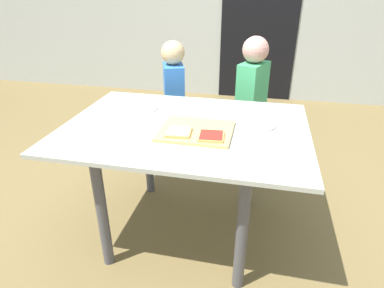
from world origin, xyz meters
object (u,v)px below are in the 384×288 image
Objects in this scene: dining_table at (185,142)px; plate_white_right at (256,124)px; pizza_slice_near_left at (178,132)px; plate_white_left at (139,108)px; child_left at (174,99)px; pizza_slice_near_right at (211,136)px; cutting_board at (196,131)px; child_right at (251,100)px.

dining_table is 0.38m from plate_white_right.
pizza_slice_near_left is 0.42m from plate_white_right.
plate_white_left is 0.21× the size of child_left.
pizza_slice_near_left is at bearing 175.77° from pizza_slice_near_right.
pizza_slice_near_left reaches higher than cutting_board.
child_left is (-0.34, 0.81, -0.13)m from cutting_board.
dining_table is 0.25m from pizza_slice_near_right.
plate_white_left is 0.84m from child_right.
child_left is at bearing 109.63° from dining_table.
child_left is at bearing 106.64° from pizza_slice_near_left.
pizza_slice_near_left is at bearing -140.20° from cutting_board.
pizza_slice_near_right is at bearing -99.40° from child_right.
pizza_slice_near_right is 0.13× the size of child_right.
plate_white_right is 0.65m from child_right.
pizza_slice_near_right is 0.99m from child_left.
plate_white_right is at bearing 14.28° from dining_table.
pizza_slice_near_right is at bearing -41.08° from cutting_board.
plate_white_right is 0.20× the size of child_right.
child_right reaches higher than plate_white_left.
cutting_board is at bearing -150.82° from plate_white_right.
pizza_slice_near_left is at bearing -91.51° from dining_table.
dining_table is 9.58× the size of pizza_slice_near_right.
pizza_slice_near_right reaches higher than dining_table.
cutting_board is 0.34× the size of child_right.
plate_white_left is at bearing -138.18° from child_right.
dining_table is 9.63× the size of pizza_slice_near_left.
child_right reaches higher than pizza_slice_near_right.
child_right is (0.63, 0.56, -0.09)m from plate_white_left.
dining_table is 1.21× the size of child_right.
plate_white_left is 0.20× the size of child_right.
child_right is (0.15, 0.88, -0.10)m from pizza_slice_near_right.
pizza_slice_near_right is at bearing -64.34° from child_left.
plate_white_left is at bearing 148.04° from cutting_board.
pizza_slice_near_left is at bearing -109.64° from child_right.
pizza_slice_near_right and pizza_slice_near_left have the same top height.
cutting_board is 0.10m from pizza_slice_near_left.
child_right reaches higher than dining_table.
plate_white_left is 0.68m from plate_white_right.
dining_table is at bearing -165.72° from plate_white_right.
plate_white_left reaches higher than dining_table.
pizza_slice_near_left is 0.44m from plate_white_left.
child_left reaches higher than dining_table.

